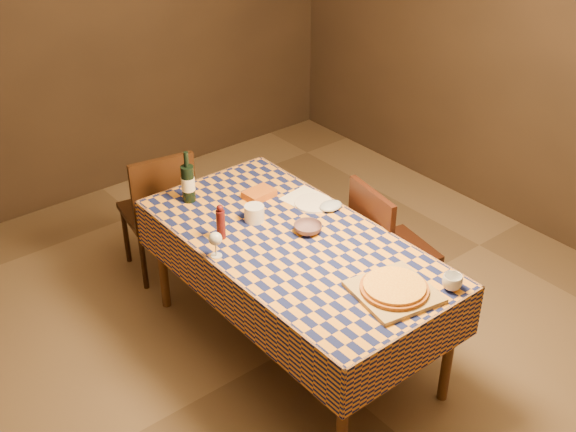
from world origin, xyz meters
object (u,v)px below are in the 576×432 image
(cutting_board, at_px, (394,292))
(chair_right, at_px, (385,245))
(pizza, at_px, (394,287))
(wine_bottle, at_px, (188,183))
(chair_far, at_px, (160,208))
(dining_table, at_px, (294,252))
(bowl, at_px, (308,228))
(white_plate, at_px, (314,203))

(cutting_board, bearing_deg, chair_right, 46.51)
(pizza, height_order, wine_bottle, wine_bottle)
(chair_far, bearing_deg, pizza, -81.41)
(dining_table, xyz_separation_m, cutting_board, (0.08, -0.68, 0.09))
(chair_far, relative_size, chair_right, 1.00)
(dining_table, relative_size, chair_right, 1.98)
(bowl, bearing_deg, chair_far, 105.35)
(dining_table, height_order, chair_far, chair_far)
(bowl, distance_m, white_plate, 0.31)
(pizza, xyz_separation_m, bowl, (0.03, 0.69, -0.01))
(pizza, xyz_separation_m, chair_far, (-0.27, 1.82, -0.29))
(wine_bottle, bearing_deg, white_plate, -42.24)
(wine_bottle, height_order, chair_far, wine_bottle)
(cutting_board, height_order, white_plate, cutting_board)
(cutting_board, relative_size, wine_bottle, 1.16)
(chair_far, xyz_separation_m, chair_right, (0.83, -1.24, 0.00))
(pizza, distance_m, bowl, 0.69)
(cutting_board, xyz_separation_m, bowl, (0.03, 0.69, 0.01))
(cutting_board, bearing_deg, chair_far, 98.59)
(chair_far, bearing_deg, wine_bottle, -91.96)
(bowl, xyz_separation_m, chair_far, (-0.31, 1.13, -0.27))
(dining_table, relative_size, white_plate, 8.13)
(wine_bottle, bearing_deg, dining_table, -73.73)
(pizza, bearing_deg, dining_table, 96.53)
(white_plate, bearing_deg, cutting_board, -106.03)
(dining_table, xyz_separation_m, white_plate, (0.34, 0.23, 0.08))
(pizza, xyz_separation_m, white_plate, (0.26, 0.90, -0.03))
(bowl, relative_size, white_plate, 0.69)
(cutting_board, distance_m, bowl, 0.69)
(wine_bottle, bearing_deg, cutting_board, -78.35)
(cutting_board, bearing_deg, bowl, 87.14)
(pizza, height_order, chair_far, chair_far)
(pizza, distance_m, chair_right, 0.85)
(cutting_board, xyz_separation_m, wine_bottle, (-0.29, 1.40, 0.11))
(cutting_board, height_order, chair_right, chair_right)
(dining_table, bearing_deg, cutting_board, -83.47)
(pizza, bearing_deg, chair_far, 98.59)
(white_plate, bearing_deg, chair_right, -47.85)
(chair_far, bearing_deg, cutting_board, -81.41)
(dining_table, distance_m, cutting_board, 0.69)
(wine_bottle, distance_m, chair_far, 0.55)
(dining_table, distance_m, white_plate, 0.41)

